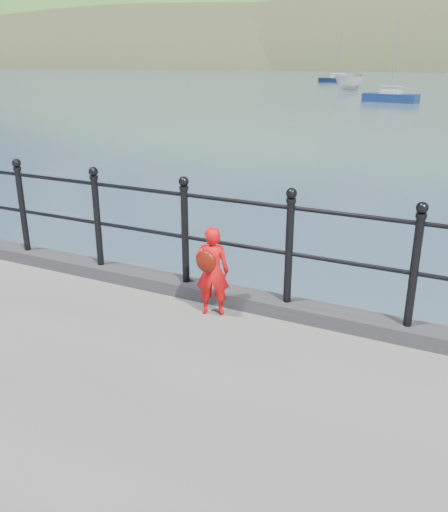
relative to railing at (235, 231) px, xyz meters
The scene contains 7 objects.
ground 1.83m from the railing, 90.00° to the left, with size 600.00×600.00×0.00m, color #2D4251.
kerb 0.75m from the railing, 140.53° to the right, with size 60.00×0.30×0.15m, color #28282B.
railing is the anchor object (origin of this frame).
child 0.48m from the railing, 107.10° to the right, with size 0.40×0.35×0.94m.
launch_white 60.46m from the railing, 103.01° to the left, with size 1.94×5.15×1.99m, color beige.
sailboat_left 83.21m from the railing, 104.49° to the left, with size 5.57×1.95×7.90m.
sailboat_port 44.53m from the railing, 98.09° to the left, with size 4.79×2.37×6.86m.
Camera 1 is at (2.28, -5.00, 3.51)m, focal length 38.00 mm.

